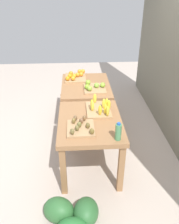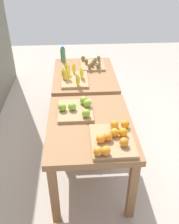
{
  "view_description": "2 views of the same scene",
  "coord_description": "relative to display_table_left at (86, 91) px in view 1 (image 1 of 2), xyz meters",
  "views": [
    {
      "loc": [
        3.12,
        -0.16,
        2.34
      ],
      "look_at": [
        -0.02,
        0.03,
        0.54
      ],
      "focal_mm": 38.43,
      "sensor_mm": 36.0,
      "label": 1
    },
    {
      "loc": [
        -2.41,
        0.13,
        2.12
      ],
      "look_at": [
        -0.02,
        -0.03,
        0.53
      ],
      "focal_mm": 39.63,
      "sensor_mm": 36.0,
      "label": 2
    }
  ],
  "objects": [
    {
      "name": "watermelon_pile",
      "position": [
        2.04,
        -0.24,
        -0.51
      ],
      "size": [
        0.58,
        0.66,
        0.28
      ],
      "color": "#2A7334",
      "rests_on": "ground_plane"
    },
    {
      "name": "banana_crate",
      "position": [
        0.91,
        0.14,
        0.16
      ],
      "size": [
        0.44,
        0.33,
        0.17
      ],
      "color": "tan",
      "rests_on": "display_table_right"
    },
    {
      "name": "ground_plane",
      "position": [
        0.56,
        0.0,
        -0.64
      ],
      "size": [
        8.0,
        8.0,
        0.0
      ],
      "primitive_type": "plane",
      "color": "#BDAD9F"
    },
    {
      "name": "cardboard_produce_box",
      "position": [
        -0.86,
        0.3,
        -0.53
      ],
      "size": [
        0.4,
        0.3,
        0.23
      ],
      "primitive_type": "cube",
      "color": "tan",
      "rests_on": "ground_plane"
    },
    {
      "name": "apple_bin",
      "position": [
        0.2,
        0.12,
        0.15
      ],
      "size": [
        0.4,
        0.35,
        0.11
      ],
      "color": "tan",
      "rests_on": "display_table_left"
    },
    {
      "name": "display_table_right",
      "position": [
        1.12,
        0.0,
        0.0
      ],
      "size": [
        1.04,
        0.8,
        0.75
      ],
      "color": "#976A43",
      "rests_on": "ground_plane"
    },
    {
      "name": "water_bottle",
      "position": [
        1.55,
        0.28,
        0.21
      ],
      "size": [
        0.07,
        0.07,
        0.22
      ],
      "color": "#4C8C59",
      "rests_on": "display_table_right"
    },
    {
      "name": "wicker_basket",
      "position": [
        -0.83,
        -0.35,
        -0.55
      ],
      "size": [
        0.29,
        0.29,
        0.18
      ],
      "color": "brown",
      "rests_on": "ground_plane"
    },
    {
      "name": "display_table_left",
      "position": [
        0.0,
        0.0,
        0.0
      ],
      "size": [
        1.04,
        0.8,
        0.75
      ],
      "color": "#976A43",
      "rests_on": "ground_plane"
    },
    {
      "name": "kiwi_bin",
      "position": [
        1.32,
        -0.12,
        0.14
      ],
      "size": [
        0.36,
        0.32,
        0.1
      ],
      "color": "tan",
      "rests_on": "display_table_right"
    },
    {
      "name": "orange_bin",
      "position": [
        -0.28,
        -0.17,
        0.15
      ],
      "size": [
        0.45,
        0.38,
        0.11
      ],
      "color": "tan",
      "rests_on": "display_table_left"
    }
  ]
}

